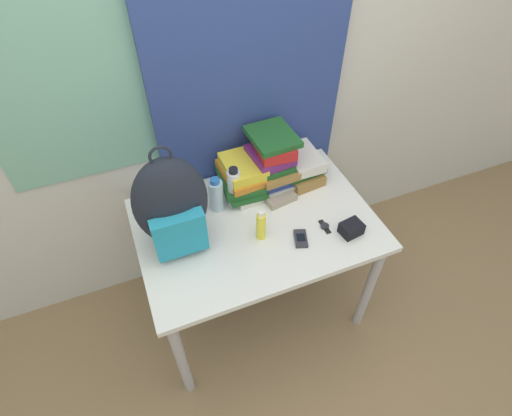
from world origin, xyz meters
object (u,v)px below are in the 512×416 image
book_stack_center (272,160)px  wristwatch (325,226)px  sports_bottle (234,188)px  sunscreen_bottle (261,226)px  sunglasses_case (282,200)px  book_stack_right (300,165)px  camera_pouch (351,228)px  water_bottle (216,195)px  backpack (172,205)px  cell_phone (301,239)px  book_stack_left (242,176)px

book_stack_center → wristwatch: book_stack_center is taller
sports_bottle → sunscreen_bottle: bearing=-81.5°
sunglasses_case → wristwatch: (0.12, -0.23, -0.01)m
book_stack_right → camera_pouch: size_ratio=2.65×
water_bottle → sunscreen_bottle: (0.13, -0.25, -0.01)m
book_stack_right → sunglasses_case: size_ratio=1.84×
camera_pouch → book_stack_right: bearing=95.5°
backpack → wristwatch: bearing=-15.5°
sunglasses_case → book_stack_right: bearing=42.1°
backpack → sunglasses_case: backpack is taller
water_bottle → cell_phone: size_ratio=1.66×
backpack → camera_pouch: size_ratio=4.87×
book_stack_left → sunglasses_case: size_ratio=1.91×
backpack → book_stack_center: size_ratio=1.77×
sports_bottle → camera_pouch: 0.59m
book_stack_center → camera_pouch: 0.52m
sunglasses_case → wristwatch: size_ratio=1.77×
cell_phone → wristwatch: cell_phone is taller
sports_bottle → book_stack_right: bearing=10.6°
cell_phone → wristwatch: (0.14, 0.03, -0.00)m
cell_phone → sunglasses_case: size_ratio=0.72×
backpack → wristwatch: (0.66, -0.18, -0.22)m
backpack → cell_phone: (0.52, -0.21, -0.22)m
cell_phone → book_stack_center: bearing=85.9°
sports_bottle → camera_pouch: (0.44, -0.38, -0.08)m
book_stack_center → sports_bottle: book_stack_center is taller
book_stack_center → book_stack_right: size_ratio=1.04×
book_stack_right → water_bottle: water_bottle is taller
book_stack_center → book_stack_right: bearing=-1.9°
backpack → sunscreen_bottle: size_ratio=3.13×
book_stack_left → book_stack_right: (0.32, -0.01, -0.02)m
wristwatch → book_stack_left: bearing=124.9°
cell_phone → sunglasses_case: bearing=85.5°
book_stack_center → book_stack_right: (0.16, -0.01, -0.08)m
sunscreen_bottle → camera_pouch: size_ratio=1.55×
cell_phone → sunglasses_case: sunglasses_case is taller
book_stack_right → water_bottle: (-0.48, -0.07, 0.02)m
book_stack_center → water_bottle: size_ratio=1.59×
book_stack_right → sunscreen_bottle: (-0.35, -0.32, 0.01)m
backpack → wristwatch: backpack is taller
book_stack_right → camera_pouch: 0.46m
sunscreen_bottle → sunglasses_case: bearing=42.5°
sports_bottle → water_bottle: bearing=177.8°
sunglasses_case → camera_pouch: camera_pouch is taller
book_stack_left → cell_phone: size_ratio=2.63×
book_stack_center → water_bottle: 0.34m
book_stack_left → water_bottle: water_bottle is taller
book_stack_left → wristwatch: book_stack_left is taller
camera_pouch → wristwatch: (-0.10, 0.08, -0.02)m
wristwatch → camera_pouch: bearing=-38.3°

